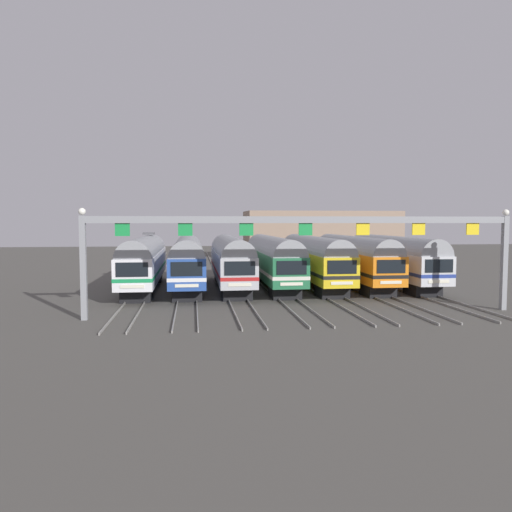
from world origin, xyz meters
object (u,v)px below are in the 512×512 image
at_px(commuter_train_orange, 353,258).
at_px(commuter_train_silver, 393,258).
at_px(commuter_train_white, 144,260).
at_px(commuter_train_green, 272,259).
at_px(catenary_gantry, 305,233).
at_px(commuter_train_stainless, 231,259).
at_px(commuter_train_yellow, 313,258).
at_px(commuter_train_blue, 188,260).

distance_m(commuter_train_orange, commuter_train_silver, 3.88).
bearing_deg(commuter_train_white, commuter_train_green, -0.02).
distance_m(commuter_train_white, catenary_gantry, 18.04).
distance_m(commuter_train_green, commuter_train_silver, 11.65).
bearing_deg(commuter_train_orange, commuter_train_white, 179.99).
height_order(commuter_train_stainless, catenary_gantry, catenary_gantry).
height_order(commuter_train_stainless, commuter_train_yellow, same).
distance_m(commuter_train_white, commuter_train_stainless, 7.77).
height_order(commuter_train_green, commuter_train_orange, same).
distance_m(commuter_train_green, commuter_train_yellow, 3.88).
xyz_separation_m(commuter_train_blue, catenary_gantry, (7.77, -13.49, 2.72)).
distance_m(commuter_train_stainless, catenary_gantry, 14.30).
xyz_separation_m(commuter_train_yellow, commuter_train_silver, (7.77, 0.00, 0.00)).
distance_m(commuter_train_white, commuter_train_yellow, 15.53).
bearing_deg(commuter_train_silver, commuter_train_yellow, 180.00).
xyz_separation_m(commuter_train_silver, catenary_gantry, (-11.65, -13.49, 2.72)).
relative_size(commuter_train_white, commuter_train_orange, 1.00).
bearing_deg(commuter_train_yellow, commuter_train_orange, 0.00).
height_order(commuter_train_white, commuter_train_yellow, commuter_train_white).
relative_size(commuter_train_green, commuter_train_silver, 1.00).
height_order(commuter_train_green, catenary_gantry, catenary_gantry).
distance_m(commuter_train_blue, commuter_train_stainless, 3.88).
bearing_deg(commuter_train_white, commuter_train_stainless, -0.03).
relative_size(commuter_train_stainless, commuter_train_orange, 1.00).
bearing_deg(commuter_train_green, commuter_train_white, 179.98).
bearing_deg(commuter_train_white, commuter_train_blue, -0.06).
xyz_separation_m(commuter_train_orange, commuter_train_silver, (3.88, 0.00, 0.00)).
bearing_deg(commuter_train_stainless, commuter_train_yellow, 0.00).
relative_size(commuter_train_yellow, commuter_train_silver, 1.00).
bearing_deg(commuter_train_yellow, commuter_train_green, 180.00).
distance_m(commuter_train_white, commuter_train_blue, 3.88).
xyz_separation_m(commuter_train_yellow, commuter_train_orange, (3.88, 0.00, 0.00)).
bearing_deg(commuter_train_orange, commuter_train_stainless, 180.00).
height_order(commuter_train_yellow, catenary_gantry, catenary_gantry).
xyz_separation_m(commuter_train_white, commuter_train_orange, (19.42, -0.00, -0.00)).
bearing_deg(commuter_train_stainless, commuter_train_green, 0.00).
bearing_deg(commuter_train_yellow, commuter_train_stainless, 180.00).
height_order(commuter_train_blue, commuter_train_green, same).
relative_size(commuter_train_stainless, commuter_train_silver, 1.00).
bearing_deg(commuter_train_green, commuter_train_silver, 0.00).
height_order(commuter_train_white, commuter_train_blue, commuter_train_white).
distance_m(commuter_train_stainless, commuter_train_silver, 15.53).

